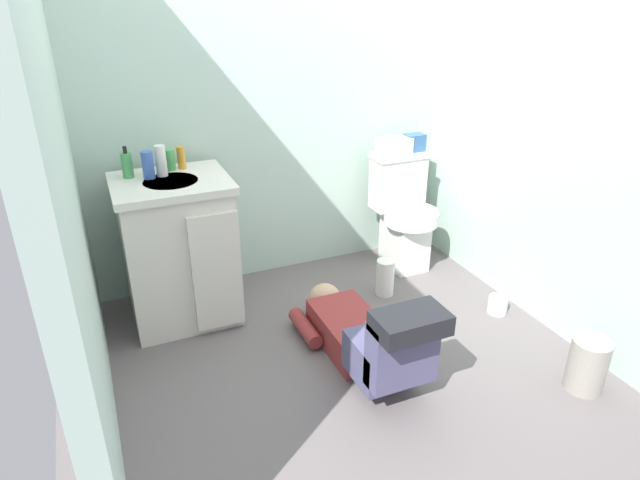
# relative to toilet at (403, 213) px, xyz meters

# --- Properties ---
(ground_plane) EXTENTS (2.77, 3.01, 0.04)m
(ground_plane) POSITION_rel_toilet_xyz_m (-0.78, -0.74, -0.39)
(ground_plane) COLOR #665D5E
(wall_back) EXTENTS (2.43, 0.08, 2.40)m
(wall_back) POSITION_rel_toilet_xyz_m (-0.78, 0.30, 0.83)
(wall_back) COLOR #AFC8BB
(wall_back) RESTS_ON ground_plane
(wall_left) EXTENTS (0.08, 2.01, 2.40)m
(wall_left) POSITION_rel_toilet_xyz_m (-1.95, -0.74, 0.83)
(wall_left) COLOR #AFC8BB
(wall_left) RESTS_ON ground_plane
(wall_right) EXTENTS (0.08, 2.01, 2.40)m
(wall_right) POSITION_rel_toilet_xyz_m (0.40, -0.74, 0.83)
(wall_right) COLOR #AFC8BB
(wall_right) RESTS_ON ground_plane
(toilet) EXTENTS (0.36, 0.46, 0.75)m
(toilet) POSITION_rel_toilet_xyz_m (0.00, 0.00, 0.00)
(toilet) COLOR silver
(toilet) RESTS_ON ground_plane
(vanity_cabinet) EXTENTS (0.60, 0.53, 0.82)m
(vanity_cabinet) POSITION_rel_toilet_xyz_m (-1.46, -0.07, 0.05)
(vanity_cabinet) COLOR silver
(vanity_cabinet) RESTS_ON ground_plane
(faucet) EXTENTS (0.02, 0.02, 0.10)m
(faucet) POSITION_rel_toilet_xyz_m (-1.47, 0.07, 0.50)
(faucet) COLOR silver
(faucet) RESTS_ON vanity_cabinet
(person_plumber) EXTENTS (0.39, 1.06, 0.52)m
(person_plumber) POSITION_rel_toilet_xyz_m (-0.73, -0.89, -0.19)
(person_plumber) COLOR maroon
(person_plumber) RESTS_ON ground_plane
(tissue_box) EXTENTS (0.22, 0.11, 0.10)m
(tissue_box) POSITION_rel_toilet_xyz_m (-0.05, 0.09, 0.43)
(tissue_box) COLOR silver
(tissue_box) RESTS_ON toilet
(toiletry_bag) EXTENTS (0.12, 0.09, 0.11)m
(toiletry_bag) POSITION_rel_toilet_xyz_m (0.10, 0.09, 0.44)
(toiletry_bag) COLOR #33598C
(toiletry_bag) RESTS_ON toilet
(soap_dispenser) EXTENTS (0.06, 0.06, 0.17)m
(soap_dispenser) POSITION_rel_toilet_xyz_m (-1.66, 0.05, 0.52)
(soap_dispenser) COLOR #459753
(soap_dispenser) RESTS_ON vanity_cabinet
(bottle_blue) EXTENTS (0.06, 0.06, 0.14)m
(bottle_blue) POSITION_rel_toilet_xyz_m (-1.56, -0.00, 0.52)
(bottle_blue) COLOR #3E60B7
(bottle_blue) RESTS_ON vanity_cabinet
(bottle_white) EXTENTS (0.06, 0.06, 0.16)m
(bottle_white) POSITION_rel_toilet_xyz_m (-1.49, 0.01, 0.53)
(bottle_white) COLOR silver
(bottle_white) RESTS_ON vanity_cabinet
(bottle_green) EXTENTS (0.06, 0.06, 0.12)m
(bottle_green) POSITION_rel_toilet_xyz_m (-1.44, 0.09, 0.51)
(bottle_green) COLOR #48A051
(bottle_green) RESTS_ON vanity_cabinet
(bottle_amber) EXTENTS (0.04, 0.04, 0.12)m
(bottle_amber) POSITION_rel_toilet_xyz_m (-1.37, 0.09, 0.51)
(bottle_amber) COLOR orange
(bottle_amber) RESTS_ON vanity_cabinet
(trash_can) EXTENTS (0.18, 0.18, 0.26)m
(trash_can) POSITION_rel_toilet_xyz_m (0.14, -1.45, -0.24)
(trash_can) COLOR gray
(trash_can) RESTS_ON ground_plane
(paper_towel_roll) EXTENTS (0.11, 0.11, 0.23)m
(paper_towel_roll) POSITION_rel_toilet_xyz_m (-0.30, -0.32, -0.25)
(paper_towel_roll) COLOR white
(paper_towel_roll) RESTS_ON ground_plane
(toilet_paper_roll) EXTENTS (0.11, 0.11, 0.10)m
(toilet_paper_roll) POSITION_rel_toilet_xyz_m (0.20, -0.76, -0.32)
(toilet_paper_roll) COLOR white
(toilet_paper_roll) RESTS_ON ground_plane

